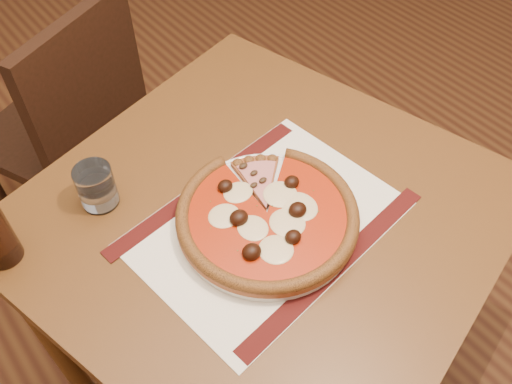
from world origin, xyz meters
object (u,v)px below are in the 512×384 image
(table, at_px, (262,241))
(plate, at_px, (267,221))
(chair_far, at_px, (73,122))
(pizza, at_px, (267,214))
(water_glass, at_px, (96,186))

(table, xyz_separation_m, plate, (-0.02, -0.03, 0.11))
(chair_far, bearing_deg, plate, 71.52)
(chair_far, relative_size, pizza, 2.59)
(pizza, distance_m, water_glass, 0.31)
(plate, bearing_deg, table, 63.55)
(table, bearing_deg, pizza, -116.45)
(table, height_order, pizza, pizza)
(table, relative_size, water_glass, 11.57)
(table, xyz_separation_m, pizza, (-0.02, -0.03, 0.13))
(table, distance_m, water_glass, 0.33)
(table, height_order, plate, plate)
(chair_far, distance_m, pizza, 0.84)
(chair_far, distance_m, plate, 0.83)
(table, bearing_deg, plate, -116.45)
(table, xyz_separation_m, water_glass, (-0.22, 0.20, 0.14))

